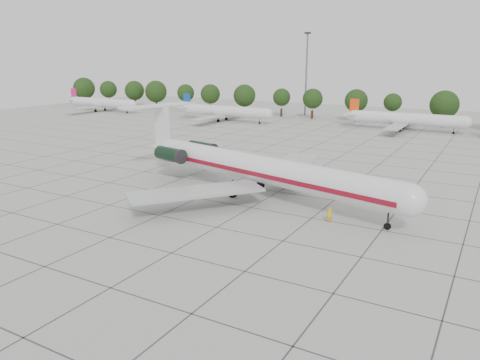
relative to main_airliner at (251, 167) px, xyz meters
The scene contains 9 objects.
ground 7.11m from the main_airliner, 61.08° to the right, with size 260.00×260.00×0.00m, color #ABABA4.
apron_joints 10.87m from the main_airliner, 73.47° to the left, with size 170.00×170.00×0.02m, color #383838.
main_airliner is the anchor object (origin of this frame).
ground_crew 14.57m from the main_airliner, 23.14° to the right, with size 0.65×0.42×1.77m, color yellow.
bg_airliner_a 110.71m from the main_airliner, 145.72° to the left, with size 28.24×27.20×7.40m.
bg_airliner_b 74.42m from the main_airliner, 124.19° to the left, with size 28.24×27.20×7.40m.
bg_airliner_c 69.48m from the main_airliner, 84.16° to the left, with size 28.24×27.20×7.40m.
tree_line 80.27m from the main_airliner, 96.29° to the left, with size 249.86×8.44×10.22m.
floodlight_mast 91.49m from the main_airliner, 107.35° to the left, with size 1.60×1.60×25.45m.
Camera 1 is at (26.10, -48.66, 18.11)m, focal length 35.00 mm.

